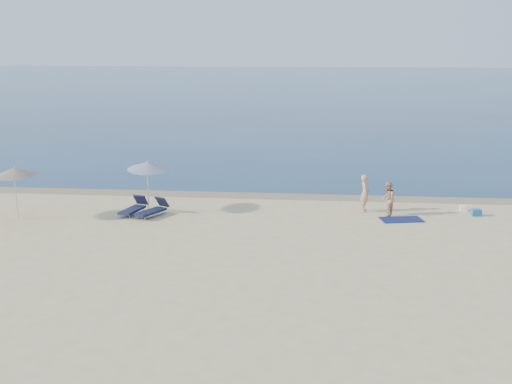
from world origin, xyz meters
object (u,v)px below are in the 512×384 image
person_right (388,199)px  umbrella_near (148,166)px  person_left (365,193)px  blue_cooler (476,213)px

person_right → umbrella_near: 11.29m
person_left → umbrella_near: 10.32m
person_right → person_left: bearing=-110.6°
person_left → blue_cooler: size_ratio=4.06×
blue_cooler → umbrella_near: size_ratio=0.17×
person_right → blue_cooler: size_ratio=3.63×
person_left → blue_cooler: person_left is taller
blue_cooler → person_right: bearing=178.4°
person_left → blue_cooler: 5.20m
umbrella_near → blue_cooler: bearing=-18.7°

